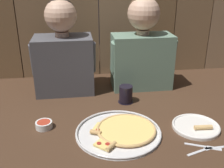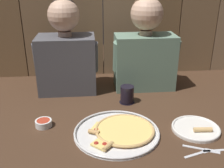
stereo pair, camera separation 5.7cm
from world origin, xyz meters
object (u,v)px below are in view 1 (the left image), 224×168
at_px(pizza_tray, 121,131).
at_px(drinking_glass, 126,94).
at_px(diner_right, 142,46).
at_px(dinner_plate, 196,126).
at_px(diner_left, 63,51).
at_px(dipping_bowl, 44,125).

bearing_deg(pizza_tray, drinking_glass, 75.48).
xyz_separation_m(drinking_glass, diner_right, (0.14, 0.22, 0.23)).
relative_size(dinner_plate, drinking_glass, 2.28).
distance_m(diner_left, diner_right, 0.49).
distance_m(dinner_plate, drinking_glass, 0.44).
xyz_separation_m(dipping_bowl, diner_right, (0.59, 0.44, 0.26)).
distance_m(drinking_glass, dipping_bowl, 0.50).
height_order(dipping_bowl, diner_left, diner_left).
height_order(drinking_glass, dipping_bowl, drinking_glass).
height_order(diner_left, diner_right, diner_right).
bearing_deg(drinking_glass, diner_right, 57.00).
relative_size(pizza_tray, drinking_glass, 4.01).
xyz_separation_m(dinner_plate, diner_right, (-0.15, 0.54, 0.27)).
bearing_deg(dipping_bowl, pizza_tray, -14.77).
bearing_deg(diner_left, dinner_plate, -40.52).
distance_m(drinking_glass, diner_left, 0.46).
distance_m(dipping_bowl, diner_right, 0.78).
bearing_deg(diner_right, diner_left, -179.96).
bearing_deg(drinking_glass, dipping_bowl, -153.70).
bearing_deg(diner_left, dipping_bowl, -102.53).
bearing_deg(dinner_plate, dipping_bowl, 171.87).
xyz_separation_m(dinner_plate, dipping_bowl, (-0.73, 0.10, 0.01)).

